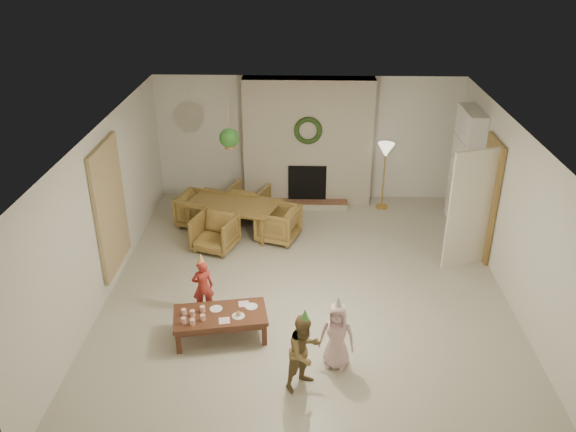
{
  "coord_description": "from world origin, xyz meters",
  "views": [
    {
      "loc": [
        -0.06,
        -7.62,
        5.0
      ],
      "look_at": [
        -0.3,
        0.4,
        1.05
      ],
      "focal_mm": 36.5,
      "sensor_mm": 36.0,
      "label": 1
    }
  ],
  "objects_px": {
    "dining_chair_left": "(198,210)",
    "child_pink": "(337,336)",
    "dining_chair_far": "(249,201)",
    "child_plaid": "(304,352)",
    "dining_table": "(233,217)",
    "coffee_table_top": "(220,315)",
    "child_red": "(203,287)",
    "dining_chair_near": "(215,233)",
    "dining_chair_right": "(278,224)"
  },
  "relations": [
    {
      "from": "dining_chair_right",
      "to": "child_plaid",
      "type": "distance_m",
      "value": 3.74
    },
    {
      "from": "dining_chair_right",
      "to": "coffee_table_top",
      "type": "distance_m",
      "value": 2.88
    },
    {
      "from": "child_red",
      "to": "dining_chair_far",
      "type": "bearing_deg",
      "value": -114.72
    },
    {
      "from": "dining_table",
      "to": "dining_chair_far",
      "type": "height_order",
      "value": "dining_chair_far"
    },
    {
      "from": "dining_chair_left",
      "to": "child_plaid",
      "type": "relative_size",
      "value": 0.69
    },
    {
      "from": "dining_chair_far",
      "to": "child_red",
      "type": "xyz_separation_m",
      "value": [
        -0.36,
        -3.19,
        0.11
      ]
    },
    {
      "from": "dining_table",
      "to": "dining_chair_near",
      "type": "xyz_separation_m",
      "value": [
        -0.23,
        -0.67,
        0.03
      ]
    },
    {
      "from": "dining_chair_left",
      "to": "dining_chair_right",
      "type": "relative_size",
      "value": 1.0
    },
    {
      "from": "child_plaid",
      "to": "child_pink",
      "type": "xyz_separation_m",
      "value": [
        0.4,
        0.37,
        -0.04
      ]
    },
    {
      "from": "dining_chair_left",
      "to": "child_pink",
      "type": "bearing_deg",
      "value": -129.2
    },
    {
      "from": "dining_table",
      "to": "dining_chair_right",
      "type": "height_order",
      "value": "dining_chair_right"
    },
    {
      "from": "coffee_table_top",
      "to": "dining_chair_left",
      "type": "bearing_deg",
      "value": 94.0
    },
    {
      "from": "dining_chair_far",
      "to": "dining_chair_right",
      "type": "relative_size",
      "value": 1.0
    },
    {
      "from": "dining_table",
      "to": "child_pink",
      "type": "relative_size",
      "value": 1.75
    },
    {
      "from": "child_red",
      "to": "child_pink",
      "type": "relative_size",
      "value": 0.93
    },
    {
      "from": "child_red",
      "to": "child_plaid",
      "type": "relative_size",
      "value": 0.85
    },
    {
      "from": "dining_chair_far",
      "to": "child_pink",
      "type": "relative_size",
      "value": 0.75
    },
    {
      "from": "coffee_table_top",
      "to": "child_red",
      "type": "bearing_deg",
      "value": 108.78
    },
    {
      "from": "dining_table",
      "to": "dining_chair_right",
      "type": "relative_size",
      "value": 2.34
    },
    {
      "from": "dining_chair_left",
      "to": "dining_chair_right",
      "type": "xyz_separation_m",
      "value": [
        1.5,
        -0.52,
        0.0
      ]
    },
    {
      "from": "dining_chair_near",
      "to": "coffee_table_top",
      "type": "bearing_deg",
      "value": -61.2
    },
    {
      "from": "dining_chair_far",
      "to": "child_pink",
      "type": "height_order",
      "value": "child_pink"
    },
    {
      "from": "dining_chair_right",
      "to": "coffee_table_top",
      "type": "xyz_separation_m",
      "value": [
        -0.65,
        -2.81,
        0.04
      ]
    },
    {
      "from": "dining_table",
      "to": "child_red",
      "type": "xyz_separation_m",
      "value": [
        -0.13,
        -2.52,
        0.14
      ]
    },
    {
      "from": "dining_chair_left",
      "to": "dining_chair_far",
      "type": "bearing_deg",
      "value": -45.0
    },
    {
      "from": "dining_chair_right",
      "to": "child_pink",
      "type": "relative_size",
      "value": 0.75
    },
    {
      "from": "child_pink",
      "to": "dining_chair_near",
      "type": "bearing_deg",
      "value": 134.85
    },
    {
      "from": "dining_chair_right",
      "to": "dining_chair_left",
      "type": "bearing_deg",
      "value": -90.0
    },
    {
      "from": "dining_table",
      "to": "coffee_table_top",
      "type": "distance_m",
      "value": 3.1
    },
    {
      "from": "dining_chair_far",
      "to": "dining_chair_left",
      "type": "xyz_separation_m",
      "value": [
        -0.9,
        -0.44,
        0.0
      ]
    },
    {
      "from": "dining_chair_left",
      "to": "child_plaid",
      "type": "distance_m",
      "value": 4.67
    },
    {
      "from": "dining_chair_left",
      "to": "child_pink",
      "type": "height_order",
      "value": "child_pink"
    },
    {
      "from": "child_plaid",
      "to": "child_pink",
      "type": "relative_size",
      "value": 1.08
    },
    {
      "from": "dining_chair_far",
      "to": "child_plaid",
      "type": "bearing_deg",
      "value": 122.15
    },
    {
      "from": "dining_chair_right",
      "to": "coffee_table_top",
      "type": "relative_size",
      "value": 0.56
    },
    {
      "from": "child_plaid",
      "to": "coffee_table_top",
      "type": "bearing_deg",
      "value": 99.59
    },
    {
      "from": "dining_chair_left",
      "to": "child_red",
      "type": "relative_size",
      "value": 0.81
    },
    {
      "from": "dining_chair_near",
      "to": "child_pink",
      "type": "xyz_separation_m",
      "value": [
        1.95,
        -2.96,
        0.15
      ]
    },
    {
      "from": "dining_chair_near",
      "to": "coffee_table_top",
      "type": "relative_size",
      "value": 0.56
    },
    {
      "from": "dining_chair_right",
      "to": "child_red",
      "type": "distance_m",
      "value": 2.44
    },
    {
      "from": "dining_chair_far",
      "to": "coffee_table_top",
      "type": "xyz_separation_m",
      "value": [
        -0.04,
        -3.77,
        0.04
      ]
    },
    {
      "from": "dining_table",
      "to": "coffee_table_top",
      "type": "relative_size",
      "value": 1.3
    },
    {
      "from": "child_pink",
      "to": "dining_chair_right",
      "type": "bearing_deg",
      "value": 116.29
    },
    {
      "from": "dining_chair_right",
      "to": "child_plaid",
      "type": "height_order",
      "value": "child_plaid"
    },
    {
      "from": "dining_chair_near",
      "to": "dining_chair_far",
      "type": "relative_size",
      "value": 1.0
    },
    {
      "from": "dining_chair_left",
      "to": "coffee_table_top",
      "type": "distance_m",
      "value": 3.44
    },
    {
      "from": "dining_chair_near",
      "to": "coffee_table_top",
      "type": "distance_m",
      "value": 2.47
    },
    {
      "from": "coffee_table_top",
      "to": "child_red",
      "type": "relative_size",
      "value": 1.45
    },
    {
      "from": "dining_chair_far",
      "to": "dining_chair_left",
      "type": "relative_size",
      "value": 1.0
    },
    {
      "from": "dining_chair_near",
      "to": "dining_chair_far",
      "type": "distance_m",
      "value": 1.41
    }
  ]
}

